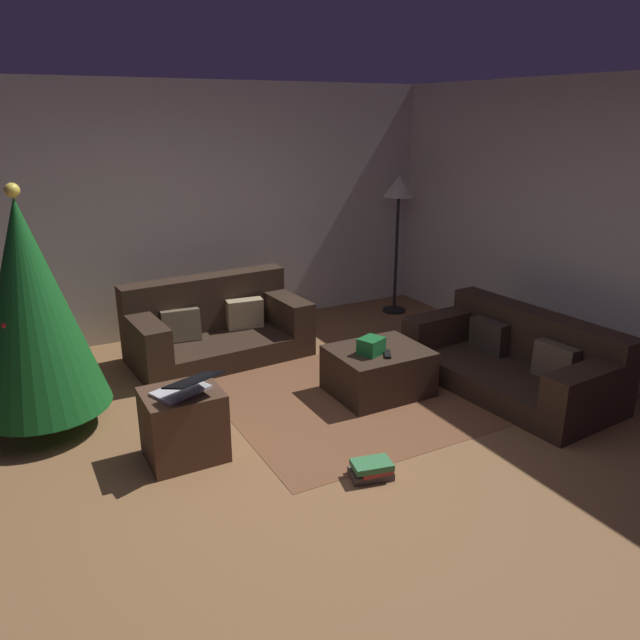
# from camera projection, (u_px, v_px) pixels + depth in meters

# --- Properties ---
(ground_plane) EXTENTS (6.40, 6.40, 0.00)m
(ground_plane) POSITION_uv_depth(u_px,v_px,m) (300.00, 470.00, 4.12)
(ground_plane) COLOR brown
(rear_partition) EXTENTS (6.40, 0.12, 2.60)m
(rear_partition) POSITION_uv_depth(u_px,v_px,m) (162.00, 213.00, 6.32)
(rear_partition) COLOR beige
(rear_partition) RESTS_ON ground_plane
(corner_partition) EXTENTS (0.12, 6.40, 2.60)m
(corner_partition) POSITION_uv_depth(u_px,v_px,m) (633.00, 236.00, 5.12)
(corner_partition) COLOR beige
(corner_partition) RESTS_ON ground_plane
(couch_left) EXTENTS (1.72, 0.97, 0.76)m
(couch_left) POSITION_uv_depth(u_px,v_px,m) (215.00, 327.00, 6.00)
(couch_left) COLOR #332319
(couch_left) RESTS_ON ground_plane
(couch_right) EXTENTS (1.03, 1.85, 0.65)m
(couch_right) POSITION_uv_depth(u_px,v_px,m) (517.00, 360.00, 5.30)
(couch_right) COLOR #332319
(couch_right) RESTS_ON ground_plane
(ottoman) EXTENTS (0.79, 0.65, 0.40)m
(ottoman) POSITION_uv_depth(u_px,v_px,m) (378.00, 371.00, 5.21)
(ottoman) COLOR #332319
(ottoman) RESTS_ON ground_plane
(gift_box) EXTENTS (0.24, 0.23, 0.14)m
(gift_box) POSITION_uv_depth(u_px,v_px,m) (371.00, 346.00, 5.03)
(gift_box) COLOR #19662D
(gift_box) RESTS_ON ottoman
(tv_remote) EXTENTS (0.12, 0.16, 0.02)m
(tv_remote) POSITION_uv_depth(u_px,v_px,m) (387.00, 354.00, 5.01)
(tv_remote) COLOR black
(tv_remote) RESTS_ON ottoman
(christmas_tree) EXTENTS (0.96, 0.96, 1.84)m
(christmas_tree) POSITION_uv_depth(u_px,v_px,m) (31.00, 307.00, 4.36)
(christmas_tree) COLOR brown
(christmas_tree) RESTS_ON ground_plane
(side_table) EXTENTS (0.52, 0.44, 0.50)m
(side_table) POSITION_uv_depth(u_px,v_px,m) (184.00, 425.00, 4.20)
(side_table) COLOR #4C3323
(side_table) RESTS_ON ground_plane
(laptop) EXTENTS (0.47, 0.48, 0.17)m
(laptop) POSITION_uv_depth(u_px,v_px,m) (186.00, 387.00, 4.07)
(laptop) COLOR silver
(laptop) RESTS_ON side_table
(book_stack) EXTENTS (0.31, 0.24, 0.13)m
(book_stack) POSITION_uv_depth(u_px,v_px,m) (372.00, 470.00, 4.02)
(book_stack) COLOR #4C423D
(book_stack) RESTS_ON ground_plane
(corner_lamp) EXTENTS (0.36, 0.36, 1.61)m
(corner_lamp) POSITION_uv_depth(u_px,v_px,m) (399.00, 197.00, 6.98)
(corner_lamp) COLOR black
(corner_lamp) RESTS_ON ground_plane
(area_rug) EXTENTS (2.60, 2.00, 0.01)m
(area_rug) POSITION_uv_depth(u_px,v_px,m) (377.00, 392.00, 5.27)
(area_rug) COLOR brown
(area_rug) RESTS_ON ground_plane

